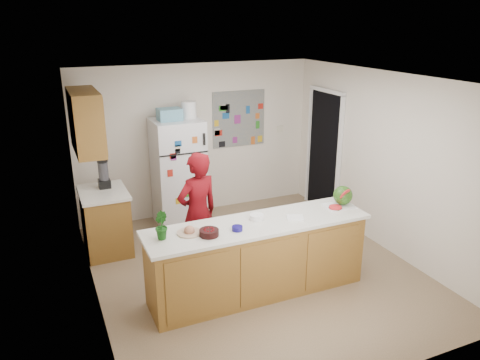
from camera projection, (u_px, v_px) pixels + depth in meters
name	position (u px, v px, depth m)	size (l,w,h in m)	color
floor	(254.00, 270.00, 6.22)	(4.00, 4.50, 0.02)	brown
wall_back	(197.00, 140.00, 7.77)	(4.00, 0.02, 2.50)	beige
wall_left	(88.00, 205.00, 5.05)	(0.02, 4.50, 2.50)	beige
wall_right	(384.00, 162.00, 6.58)	(0.02, 4.50, 2.50)	beige
ceiling	(257.00, 78.00, 5.40)	(4.00, 4.50, 0.02)	white
doorway	(324.00, 152.00, 7.90)	(0.03, 0.85, 2.04)	black
peninsula_base	(258.00, 259.00, 5.57)	(2.60, 0.62, 0.88)	brown
peninsula_top	(258.00, 224.00, 5.42)	(2.68, 0.70, 0.04)	silver
side_counter_base	(106.00, 222.00, 6.61)	(0.60, 0.80, 0.86)	brown
side_counter_top	(103.00, 193.00, 6.46)	(0.64, 0.84, 0.04)	silver
upper_cabinets	(86.00, 121.00, 6.03)	(0.35, 1.00, 0.80)	brown
refrigerator	(179.00, 173.00, 7.40)	(0.75, 0.70, 1.70)	silver
fridge_top_bin	(169.00, 114.00, 7.06)	(0.35, 0.28, 0.18)	#5999B2
photo_collage	(239.00, 119.00, 7.94)	(0.95, 0.01, 0.95)	slate
person	(198.00, 213.00, 5.96)	(0.59, 0.39, 1.61)	#60070D
blender_appliance	(104.00, 175.00, 6.53)	(0.14, 0.14, 0.38)	black
cutting_board	(339.00, 206.00, 5.88)	(0.37, 0.28, 0.01)	silver
watermelon	(343.00, 195.00, 5.88)	(0.24, 0.24, 0.24)	#315518
watermelon_slice	(335.00, 207.00, 5.79)	(0.16, 0.16, 0.02)	red
cherry_bowl	(209.00, 233.00, 5.08)	(0.21, 0.21, 0.07)	black
white_bowl	(257.00, 217.00, 5.49)	(0.17, 0.17, 0.06)	silver
cobalt_bowl	(237.00, 228.00, 5.21)	(0.12, 0.12, 0.05)	#120C5B
plate	(189.00, 233.00, 5.14)	(0.28, 0.28, 0.02)	#BCA691
paper_towel	(295.00, 218.00, 5.52)	(0.19, 0.17, 0.02)	white
keys	(348.00, 209.00, 5.80)	(0.08, 0.04, 0.01)	slate
potted_plant	(161.00, 226.00, 4.98)	(0.16, 0.13, 0.30)	#164918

